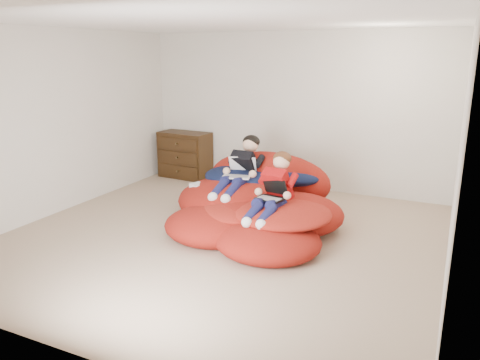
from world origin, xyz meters
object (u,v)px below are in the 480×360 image
object	(u,v)px
laptop_white	(239,171)
laptop_black	(272,193)
dresser	(185,155)
younger_boy	(274,187)
older_boy	(242,166)
beanbag_pile	(256,204)

from	to	relation	value
laptop_white	laptop_black	world-z (taller)	laptop_white
dresser	younger_boy	world-z (taller)	younger_boy
dresser	laptop_black	world-z (taller)	dresser
dresser	younger_boy	size ratio (longest dim) A/B	0.91
dresser	laptop_black	size ratio (longest dim) A/B	2.49
older_boy	laptop_black	world-z (taller)	older_boy
younger_boy	laptop_white	world-z (taller)	younger_boy
beanbag_pile	younger_boy	distance (m)	0.62
laptop_black	older_boy	bearing A→B (deg)	138.12
older_boy	younger_boy	distance (m)	0.89
laptop_black	laptop_white	bearing A→B (deg)	141.80
dresser	beanbag_pile	xyz separation A→B (m)	(2.08, -1.61, -0.15)
beanbag_pile	dresser	bearing A→B (deg)	142.14
younger_boy	laptop_white	distance (m)	0.84
beanbag_pile	laptop_black	bearing A→B (deg)	-45.64
beanbag_pile	laptop_black	distance (m)	0.62
older_boy	beanbag_pile	bearing A→B (deg)	-36.66
beanbag_pile	older_boy	size ratio (longest dim) A/B	2.13
younger_boy	laptop_white	xyz separation A→B (m)	(-0.69, 0.49, 0.01)
dresser	laptop_black	xyz separation A→B (m)	(2.45, -2.00, 0.15)
beanbag_pile	laptop_white	bearing A→B (deg)	153.30
beanbag_pile	older_boy	xyz separation A→B (m)	(-0.31, 0.23, 0.42)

